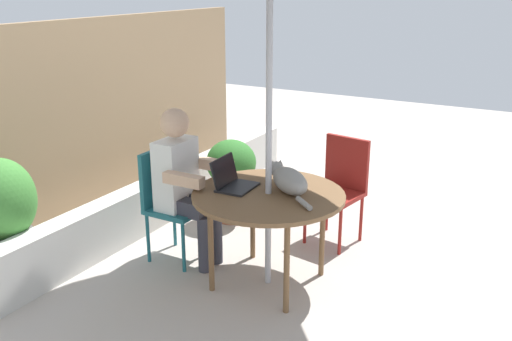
% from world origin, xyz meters
% --- Properties ---
extents(ground_plane, '(14.00, 14.00, 0.00)m').
position_xyz_m(ground_plane, '(0.00, 0.00, 0.00)').
color(ground_plane, '#ADA399').
extents(fence_back, '(5.91, 0.08, 1.79)m').
position_xyz_m(fence_back, '(0.00, 2.25, 0.89)').
color(fence_back, '#937756').
rests_on(fence_back, ground).
extents(planter_wall_low, '(5.32, 0.20, 0.42)m').
position_xyz_m(planter_wall_low, '(0.00, 1.40, 0.21)').
color(planter_wall_low, beige).
rests_on(planter_wall_low, ground).
extents(patio_table, '(1.08, 1.08, 0.70)m').
position_xyz_m(patio_table, '(0.00, 0.00, 0.65)').
color(patio_table, brown).
rests_on(patio_table, ground).
extents(chair_occupied, '(0.40, 0.40, 0.88)m').
position_xyz_m(chair_occupied, '(0.00, 0.89, 0.52)').
color(chair_occupied, '#1E606B').
rests_on(chair_occupied, ground).
extents(chair_empty, '(0.46, 0.46, 0.88)m').
position_xyz_m(chair_empty, '(0.96, -0.17, 0.52)').
color(chair_empty, maroon).
rests_on(chair_empty, ground).
extents(person_seated, '(0.48, 0.48, 1.22)m').
position_xyz_m(person_seated, '(0.00, 0.73, 0.69)').
color(person_seated, white).
rests_on(person_seated, ground).
extents(laptop, '(0.31, 0.27, 0.21)m').
position_xyz_m(laptop, '(-0.03, 0.29, 0.76)').
color(laptop, black).
rests_on(laptop, patio_table).
extents(cat, '(0.47, 0.52, 0.17)m').
position_xyz_m(cat, '(0.10, -0.10, 0.79)').
color(cat, gray).
rests_on(cat, patio_table).
extents(potted_plant_near_fence, '(0.45, 0.45, 0.76)m').
position_xyz_m(potted_plant_near_fence, '(0.89, 0.85, 0.44)').
color(potted_plant_near_fence, '#9E5138').
rests_on(potted_plant_near_fence, ground).
extents(potted_plant_by_chair, '(0.48, 0.48, 0.94)m').
position_xyz_m(potted_plant_by_chair, '(-0.89, 1.68, 0.51)').
color(potted_plant_by_chair, '#595654').
rests_on(potted_plant_by_chair, ground).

